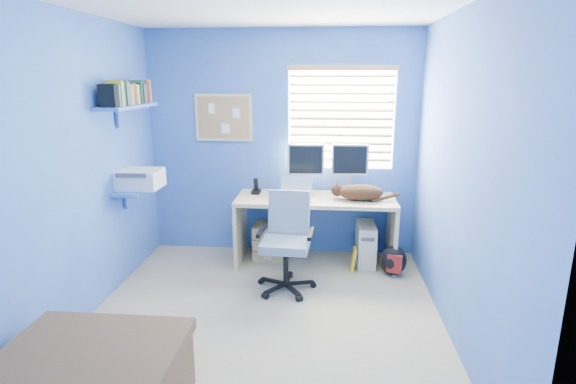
# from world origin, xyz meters

# --- Properties ---
(floor) EXTENTS (3.00, 3.20, 0.00)m
(floor) POSITION_xyz_m (0.00, 0.00, 0.00)
(floor) COLOR tan
(floor) RESTS_ON ground
(ceiling) EXTENTS (3.00, 3.20, 0.00)m
(ceiling) POSITION_xyz_m (0.00, 0.00, 2.50)
(ceiling) COLOR white
(ceiling) RESTS_ON wall_back
(wall_back) EXTENTS (3.00, 0.01, 2.50)m
(wall_back) POSITION_xyz_m (0.00, 1.60, 1.25)
(wall_back) COLOR #3C59B2
(wall_back) RESTS_ON ground
(wall_front) EXTENTS (3.00, 0.01, 2.50)m
(wall_front) POSITION_xyz_m (0.00, -1.60, 1.25)
(wall_front) COLOR #3C59B2
(wall_front) RESTS_ON ground
(wall_left) EXTENTS (0.01, 3.20, 2.50)m
(wall_left) POSITION_xyz_m (-1.50, 0.00, 1.25)
(wall_left) COLOR #3C59B2
(wall_left) RESTS_ON ground
(wall_right) EXTENTS (0.01, 3.20, 2.50)m
(wall_right) POSITION_xyz_m (1.50, 0.00, 1.25)
(wall_right) COLOR #3C59B2
(wall_right) RESTS_ON ground
(desk) EXTENTS (1.69, 0.65, 0.74)m
(desk) POSITION_xyz_m (0.39, 1.26, 0.37)
(desk) COLOR beige
(desk) RESTS_ON floor
(laptop) EXTENTS (0.33, 0.27, 0.22)m
(laptop) POSITION_xyz_m (0.19, 1.14, 0.85)
(laptop) COLOR silver
(laptop) RESTS_ON desk
(monitor_left) EXTENTS (0.40, 0.13, 0.54)m
(monitor_left) POSITION_xyz_m (0.27, 1.48, 1.01)
(monitor_left) COLOR silver
(monitor_left) RESTS_ON desk
(monitor_right) EXTENTS (0.40, 0.13, 0.54)m
(monitor_right) POSITION_xyz_m (0.76, 1.52, 1.01)
(monitor_right) COLOR silver
(monitor_right) RESTS_ON desk
(phone) EXTENTS (0.10, 0.12, 0.17)m
(phone) POSITION_xyz_m (-0.27, 1.37, 0.82)
(phone) COLOR black
(phone) RESTS_ON desk
(mug) EXTENTS (0.10, 0.09, 0.10)m
(mug) POSITION_xyz_m (0.86, 1.45, 0.79)
(mug) COLOR #157145
(mug) RESTS_ON desk
(cd_spindle) EXTENTS (0.13, 0.13, 0.07)m
(cd_spindle) POSITION_xyz_m (0.99, 1.41, 0.78)
(cd_spindle) COLOR silver
(cd_spindle) RESTS_ON desk
(cat) EXTENTS (0.49, 0.31, 0.17)m
(cat) POSITION_xyz_m (0.86, 1.19, 0.82)
(cat) COLOR black
(cat) RESTS_ON desk
(tower_pc) EXTENTS (0.20, 0.44, 0.45)m
(tower_pc) POSITION_xyz_m (0.95, 1.28, 0.23)
(tower_pc) COLOR beige
(tower_pc) RESTS_ON floor
(drawer_boxes) EXTENTS (0.35, 0.28, 0.41)m
(drawer_boxes) POSITION_xyz_m (-0.11, 1.30, 0.20)
(drawer_boxes) COLOR tan
(drawer_boxes) RESTS_ON floor
(yellow_book) EXTENTS (0.03, 0.17, 0.24)m
(yellow_book) POSITION_xyz_m (0.81, 1.08, 0.12)
(yellow_book) COLOR yellow
(yellow_book) RESTS_ON floor
(backpack) EXTENTS (0.32, 0.27, 0.32)m
(backpack) POSITION_xyz_m (1.21, 0.99, 0.16)
(backpack) COLOR black
(backpack) RESTS_ON floor
(bed_corner) EXTENTS (0.98, 0.70, 0.47)m
(bed_corner) POSITION_xyz_m (-0.83, -1.19, 0.24)
(bed_corner) COLOR brown
(bed_corner) RESTS_ON floor
(office_chair) EXTENTS (0.57, 0.57, 0.93)m
(office_chair) POSITION_xyz_m (0.14, 0.62, 0.35)
(office_chair) COLOR black
(office_chair) RESTS_ON floor
(window_blinds) EXTENTS (1.15, 0.05, 1.10)m
(window_blinds) POSITION_xyz_m (0.65, 1.57, 1.55)
(window_blinds) COLOR white
(window_blinds) RESTS_ON ground
(corkboard) EXTENTS (0.64, 0.02, 0.52)m
(corkboard) POSITION_xyz_m (-0.65, 1.58, 1.55)
(corkboard) COLOR beige
(corkboard) RESTS_ON ground
(wall_shelves) EXTENTS (0.42, 0.90, 1.05)m
(wall_shelves) POSITION_xyz_m (-1.35, 0.75, 1.43)
(wall_shelves) COLOR blue
(wall_shelves) RESTS_ON ground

